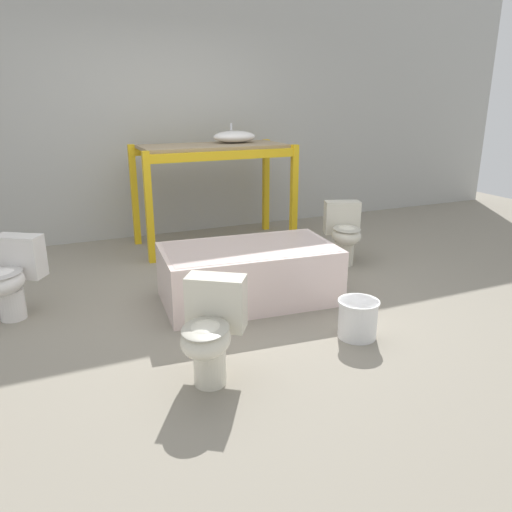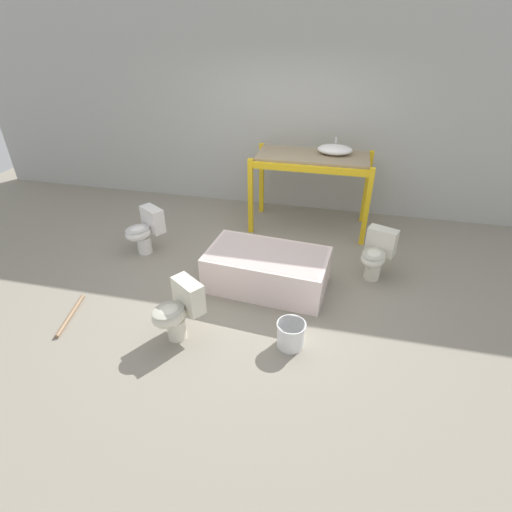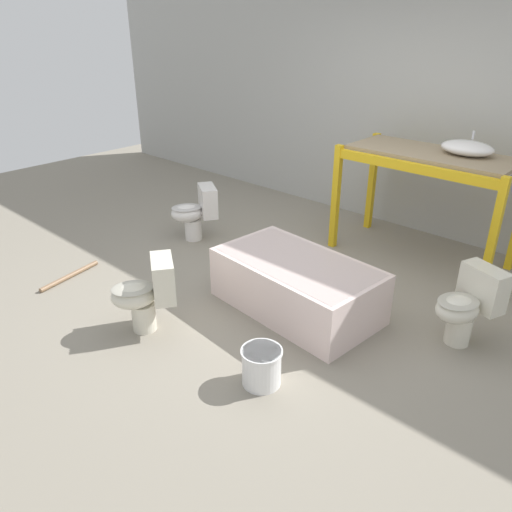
% 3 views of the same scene
% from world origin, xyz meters
% --- Properties ---
extents(ground_plane, '(12.00, 12.00, 0.00)m').
position_xyz_m(ground_plane, '(0.00, 0.00, 0.00)').
color(ground_plane, gray).
extents(warehouse_wall_rear, '(10.80, 0.08, 3.20)m').
position_xyz_m(warehouse_wall_rear, '(0.00, 2.26, 1.60)').
color(warehouse_wall_rear, '#ADADA8').
rests_on(warehouse_wall_rear, ground_plane).
extents(shelving_rack, '(1.73, 0.83, 1.15)m').
position_xyz_m(shelving_rack, '(0.53, 1.52, 0.96)').
color(shelving_rack, yellow).
rests_on(shelving_rack, ground_plane).
extents(sink_basin, '(0.50, 0.36, 0.22)m').
position_xyz_m(sink_basin, '(0.83, 1.62, 1.21)').
color(sink_basin, white).
rests_on(sink_basin, shelving_rack).
extents(bathtub_main, '(1.49, 0.92, 0.47)m').
position_xyz_m(bathtub_main, '(0.23, -0.19, 0.27)').
color(bathtub_main, silver).
rests_on(bathtub_main, ground_plane).
extents(toilet_near, '(0.48, 0.59, 0.62)m').
position_xyz_m(toilet_near, '(1.51, 0.32, 0.34)').
color(toilet_near, silver).
rests_on(toilet_near, ground_plane).
extents(toilet_far, '(0.55, 0.60, 0.62)m').
position_xyz_m(toilet_far, '(-1.58, 0.25, 0.34)').
color(toilet_far, white).
rests_on(toilet_far, ground_plane).
extents(toilet_extra, '(0.56, 0.60, 0.62)m').
position_xyz_m(toilet_extra, '(-0.48, -1.26, 0.34)').
color(toilet_extra, silver).
rests_on(toilet_extra, ground_plane).
extents(bucket_white, '(0.29, 0.29, 0.28)m').
position_xyz_m(bucket_white, '(0.67, -1.14, 0.15)').
color(bucket_white, white).
rests_on(bucket_white, ground_plane).
extents(loose_pipe, '(0.18, 0.69, 0.05)m').
position_xyz_m(loose_pipe, '(-1.79, -1.26, 0.02)').
color(loose_pipe, '#8C6B4C').
rests_on(loose_pipe, ground_plane).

